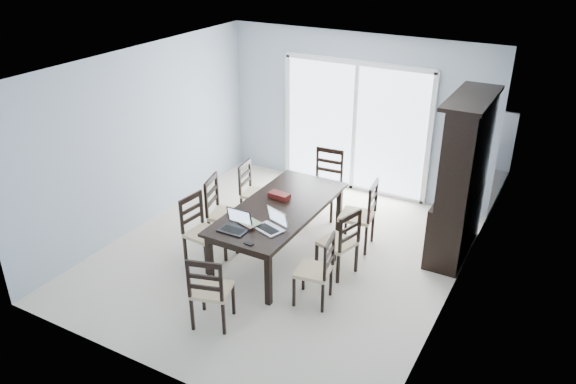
% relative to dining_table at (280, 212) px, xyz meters
% --- Properties ---
extents(floor, '(5.00, 5.00, 0.00)m').
position_rel_dining_table_xyz_m(floor, '(0.00, 0.00, -0.67)').
color(floor, beige).
rests_on(floor, ground).
extents(ceiling, '(5.00, 5.00, 0.00)m').
position_rel_dining_table_xyz_m(ceiling, '(0.00, 0.00, 1.93)').
color(ceiling, white).
rests_on(ceiling, back_wall).
extents(back_wall, '(4.50, 0.02, 2.60)m').
position_rel_dining_table_xyz_m(back_wall, '(0.00, 2.50, 0.63)').
color(back_wall, '#9BA9B9').
rests_on(back_wall, floor).
extents(wall_left, '(0.02, 5.00, 2.60)m').
position_rel_dining_table_xyz_m(wall_left, '(-2.25, 0.00, 0.63)').
color(wall_left, '#9BA9B9').
rests_on(wall_left, floor).
extents(wall_right, '(0.02, 5.00, 2.60)m').
position_rel_dining_table_xyz_m(wall_right, '(2.25, 0.00, 0.63)').
color(wall_right, '#9BA9B9').
rests_on(wall_right, floor).
extents(balcony, '(4.50, 2.00, 0.10)m').
position_rel_dining_table_xyz_m(balcony, '(0.00, 3.50, -0.72)').
color(balcony, gray).
rests_on(balcony, ground).
extents(railing, '(4.50, 0.06, 1.10)m').
position_rel_dining_table_xyz_m(railing, '(0.00, 4.50, -0.12)').
color(railing, '#99999E').
rests_on(railing, balcony).
extents(dining_table, '(1.00, 2.20, 0.75)m').
position_rel_dining_table_xyz_m(dining_table, '(0.00, 0.00, 0.00)').
color(dining_table, black).
rests_on(dining_table, floor).
extents(china_hutch, '(0.50, 1.38, 2.20)m').
position_rel_dining_table_xyz_m(china_hutch, '(2.02, 1.25, 0.40)').
color(china_hutch, black).
rests_on(china_hutch, floor).
extents(sliding_door, '(2.52, 0.05, 2.18)m').
position_rel_dining_table_xyz_m(sliding_door, '(0.00, 2.48, 0.41)').
color(sliding_door, silver).
rests_on(sliding_door, floor).
extents(chair_left_near, '(0.46, 0.45, 1.09)m').
position_rel_dining_table_xyz_m(chair_left_near, '(-0.86, -0.63, -0.10)').
color(chair_left_near, black).
rests_on(chair_left_near, floor).
extents(chair_left_mid, '(0.55, 0.54, 1.16)m').
position_rel_dining_table_xyz_m(chair_left_mid, '(-0.87, -0.12, -0.06)').
color(chair_left_mid, black).
rests_on(chair_left_mid, floor).
extents(chair_left_far, '(0.44, 0.43, 1.04)m').
position_rel_dining_table_xyz_m(chair_left_far, '(-0.91, 0.73, -0.12)').
color(chair_left_far, black).
rests_on(chair_left_far, floor).
extents(chair_right_near, '(0.46, 0.45, 1.03)m').
position_rel_dining_table_xyz_m(chair_right_near, '(0.93, -0.67, -0.13)').
color(chair_right_near, black).
rests_on(chair_right_near, floor).
extents(chair_right_mid, '(0.51, 0.50, 1.06)m').
position_rel_dining_table_xyz_m(chair_right_mid, '(0.92, -0.01, -0.11)').
color(chair_right_mid, black).
rests_on(chair_right_mid, floor).
extents(chair_right_far, '(0.50, 0.48, 1.15)m').
position_rel_dining_table_xyz_m(chair_right_far, '(0.89, 0.75, -0.07)').
color(chair_right_far, black).
rests_on(chair_right_far, floor).
extents(chair_end_near, '(0.50, 0.51, 1.07)m').
position_rel_dining_table_xyz_m(chair_end_near, '(0.07, -1.67, -0.11)').
color(chair_end_near, black).
rests_on(chair_end_near, floor).
extents(chair_end_far, '(0.48, 0.49, 1.18)m').
position_rel_dining_table_xyz_m(chair_end_far, '(-0.01, 1.46, -0.05)').
color(chair_end_far, black).
rests_on(chair_end_far, floor).
extents(laptop_dark, '(0.35, 0.24, 0.24)m').
position_rel_dining_table_xyz_m(laptop_dark, '(-0.17, -0.82, 0.13)').
color(laptop_dark, black).
rests_on(laptop_dark, dining_table).
extents(laptop_silver, '(0.40, 0.34, 0.24)m').
position_rel_dining_table_xyz_m(laptop_silver, '(0.19, -0.60, 0.13)').
color(laptop_silver, '#BAB9BC').
rests_on(laptop_silver, dining_table).
extents(book_stack, '(0.31, 0.26, 0.04)m').
position_rel_dining_table_xyz_m(book_stack, '(-0.08, -0.61, 0.10)').
color(book_stack, maroon).
rests_on(book_stack, dining_table).
extents(cell_phone, '(0.12, 0.06, 0.01)m').
position_rel_dining_table_xyz_m(cell_phone, '(0.16, -1.00, 0.08)').
color(cell_phone, black).
rests_on(cell_phone, dining_table).
extents(game_box, '(0.29, 0.16, 0.07)m').
position_rel_dining_table_xyz_m(game_box, '(-0.13, 0.21, 0.11)').
color(game_box, '#4E140F').
rests_on(game_box, dining_table).
extents(hot_tub, '(1.98, 1.84, 0.90)m').
position_rel_dining_table_xyz_m(hot_tub, '(-0.91, 3.53, -0.22)').
color(hot_tub, brown).
rests_on(hot_tub, balcony).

